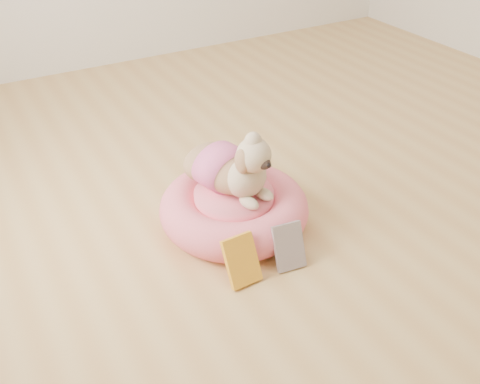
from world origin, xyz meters
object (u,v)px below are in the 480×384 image
pet_bed (234,208)px  dog (231,157)px  book_white (289,247)px  book_yellow (242,260)px

pet_bed → dog: (0.00, 0.02, 0.24)m
dog → book_white: 0.42m
dog → book_yellow: size_ratio=2.27×
dog → book_yellow: (-0.14, -0.33, -0.23)m
book_yellow → book_white: 0.20m
book_yellow → book_white: bearing=-6.9°
book_yellow → book_white: book_yellow is taller
pet_bed → book_yellow: bearing=-114.5°
book_white → pet_bed: bearing=106.9°
dog → book_yellow: bearing=-128.3°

